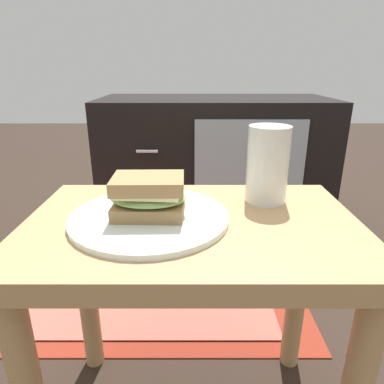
% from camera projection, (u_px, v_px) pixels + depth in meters
% --- Properties ---
extents(side_table, '(0.56, 0.36, 0.46)m').
position_uv_depth(side_table, '(195.00, 267.00, 0.60)').
color(side_table, tan).
rests_on(side_table, ground).
extents(tv_cabinet, '(0.96, 0.46, 0.58)m').
position_uv_depth(tv_cabinet, '(216.00, 165.00, 1.52)').
color(tv_cabinet, black).
rests_on(tv_cabinet, ground).
extents(area_rug, '(1.23, 0.60, 0.01)m').
position_uv_depth(area_rug, '(119.00, 286.00, 1.15)').
color(area_rug, maroon).
rests_on(area_rug, ground).
extents(plate, '(0.26, 0.26, 0.01)m').
position_uv_depth(plate, '(153.00, 217.00, 0.57)').
color(plate, silver).
rests_on(plate, side_table).
extents(sandwich_front, '(0.13, 0.09, 0.07)m').
position_uv_depth(sandwich_front, '(152.00, 196.00, 0.56)').
color(sandwich_front, '#9E7A4C').
rests_on(sandwich_front, plate).
extents(beer_glass, '(0.08, 0.08, 0.14)m').
position_uv_depth(beer_glass, '(270.00, 166.00, 0.63)').
color(beer_glass, silver).
rests_on(beer_glass, side_table).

